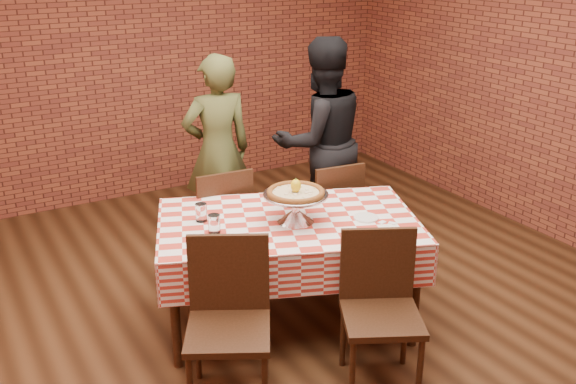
% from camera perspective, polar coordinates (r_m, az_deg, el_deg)
% --- Properties ---
extents(ground, '(6.00, 6.00, 0.00)m').
position_cam_1_polar(ground, '(4.55, 0.31, -11.89)').
color(ground, black).
rests_on(ground, ground).
extents(back_wall, '(5.50, 0.00, 5.50)m').
position_cam_1_polar(back_wall, '(6.66, -13.04, 11.72)').
color(back_wall, brown).
rests_on(back_wall, ground).
extents(table, '(1.92, 1.53, 0.75)m').
position_cam_1_polar(table, '(4.47, 0.00, -6.92)').
color(table, '#371F12').
rests_on(table, ground).
extents(tablecloth, '(1.96, 1.58, 0.29)m').
position_cam_1_polar(tablecloth, '(4.36, 0.00, -4.14)').
color(tablecloth, '#BC3427').
rests_on(tablecloth, table).
extents(pizza_stand, '(0.55, 0.55, 0.19)m').
position_cam_1_polar(pizza_stand, '(4.24, 0.67, -1.38)').
color(pizza_stand, silver).
rests_on(pizza_stand, tablecloth).
extents(pizza, '(0.48, 0.48, 0.03)m').
position_cam_1_polar(pizza, '(4.21, 0.68, -0.10)').
color(pizza, beige).
rests_on(pizza, pizza_stand).
extents(lemon, '(0.09, 0.09, 0.09)m').
position_cam_1_polar(lemon, '(4.19, 0.68, 0.54)').
color(lemon, yellow).
rests_on(lemon, pizza).
extents(water_glass_left, '(0.10, 0.10, 0.12)m').
position_cam_1_polar(water_glass_left, '(4.12, -6.43, -2.77)').
color(water_glass_left, white).
rests_on(water_glass_left, tablecloth).
extents(water_glass_right, '(0.10, 0.10, 0.12)m').
position_cam_1_polar(water_glass_right, '(4.30, -7.54, -1.77)').
color(water_glass_right, white).
rests_on(water_glass_right, tablecloth).
extents(side_plate, '(0.21, 0.21, 0.01)m').
position_cam_1_polar(side_plate, '(4.35, 6.79, -2.23)').
color(side_plate, white).
rests_on(side_plate, tablecloth).
extents(sweetener_packet_a, '(0.06, 0.05, 0.00)m').
position_cam_1_polar(sweetener_packet_a, '(4.30, 8.17, -2.62)').
color(sweetener_packet_a, white).
rests_on(sweetener_packet_a, tablecloth).
extents(sweetener_packet_b, '(0.06, 0.06, 0.00)m').
position_cam_1_polar(sweetener_packet_b, '(4.30, 9.05, -2.69)').
color(sweetener_packet_b, white).
rests_on(sweetener_packet_b, tablecloth).
extents(condiment_caddy, '(0.10, 0.08, 0.14)m').
position_cam_1_polar(condiment_caddy, '(4.55, -0.13, -0.18)').
color(condiment_caddy, silver).
rests_on(condiment_caddy, tablecloth).
extents(chair_near_left, '(0.62, 0.62, 0.94)m').
position_cam_1_polar(chair_near_left, '(3.71, -5.22, -11.71)').
color(chair_near_left, '#371F12').
rests_on(chair_near_left, ground).
extents(chair_near_right, '(0.59, 0.59, 0.92)m').
position_cam_1_polar(chair_near_right, '(3.86, 8.15, -10.64)').
color(chair_near_right, '#371F12').
rests_on(chair_near_right, ground).
extents(chair_far_left, '(0.46, 0.46, 0.91)m').
position_cam_1_polar(chair_far_left, '(5.05, -6.15, -2.58)').
color(chair_far_left, '#371F12').
rests_on(chair_far_left, ground).
extents(chair_far_right, '(0.45, 0.45, 0.89)m').
position_cam_1_polar(chair_far_right, '(5.23, 3.51, -1.78)').
color(chair_far_right, '#371F12').
rests_on(chair_far_right, ground).
extents(diner_olive, '(0.63, 0.45, 1.63)m').
position_cam_1_polar(diner_olive, '(5.54, -6.13, 3.54)').
color(diner_olive, '#494E27').
rests_on(diner_olive, ground).
extents(diner_black, '(0.91, 0.74, 1.76)m').
position_cam_1_polar(diner_black, '(5.56, 2.84, 4.37)').
color(diner_black, black).
rests_on(diner_black, ground).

